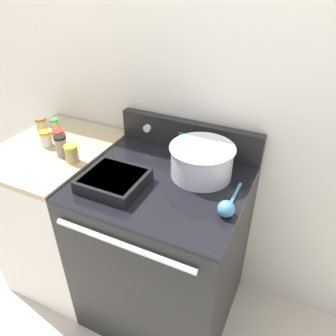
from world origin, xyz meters
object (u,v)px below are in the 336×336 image
at_px(spice_jar_green_cap, 55,125).
at_px(spice_jar_brown_cap, 41,125).
at_px(spice_jar_black_cap, 61,146).
at_px(casserole_dish, 114,180).
at_px(spice_jar_yellow_cap, 72,154).
at_px(ladle, 227,207).
at_px(spice_jar_orange_cap, 46,139).
at_px(spice_jar_red_cap, 59,139).
at_px(mixing_bowl, 202,159).

relative_size(spice_jar_green_cap, spice_jar_brown_cap, 0.90).
bearing_deg(spice_jar_black_cap, casserole_dish, -14.65).
height_order(casserole_dish, spice_jar_yellow_cap, spice_jar_yellow_cap).
bearing_deg(ladle, spice_jar_orange_cap, 174.20).
bearing_deg(spice_jar_brown_cap, casserole_dish, -21.04).
distance_m(spice_jar_green_cap, spice_jar_brown_cap, 0.07).
xyz_separation_m(ladle, spice_jar_red_cap, (-0.94, 0.13, 0.03)).
height_order(spice_jar_black_cap, spice_jar_orange_cap, spice_jar_black_cap).
relative_size(mixing_bowl, spice_jar_black_cap, 2.75).
xyz_separation_m(spice_jar_red_cap, spice_jar_orange_cap, (-0.07, -0.02, -0.00)).
height_order(spice_jar_black_cap, spice_jar_brown_cap, spice_jar_black_cap).
relative_size(mixing_bowl, spice_jar_orange_cap, 3.50).
bearing_deg(spice_jar_red_cap, spice_jar_green_cap, 138.28).
bearing_deg(spice_jar_yellow_cap, spice_jar_red_cap, 149.58).
bearing_deg(mixing_bowl, spice_jar_green_cap, 177.49).
bearing_deg(spice_jar_brown_cap, spice_jar_green_cap, 33.15).
distance_m(spice_jar_black_cap, spice_jar_green_cap, 0.28).
xyz_separation_m(spice_jar_green_cap, spice_jar_brown_cap, (-0.06, -0.04, 0.00)).
height_order(spice_jar_red_cap, spice_jar_brown_cap, spice_jar_red_cap).
height_order(spice_jar_red_cap, spice_jar_orange_cap, spice_jar_red_cap).
distance_m(spice_jar_red_cap, spice_jar_orange_cap, 0.07).
bearing_deg(spice_jar_green_cap, casserole_dish, -26.36).
height_order(casserole_dish, spice_jar_brown_cap, spice_jar_brown_cap).
height_order(spice_jar_orange_cap, spice_jar_brown_cap, spice_jar_brown_cap).
height_order(casserole_dish, spice_jar_red_cap, spice_jar_red_cap).
bearing_deg(spice_jar_yellow_cap, ladle, -2.60).
relative_size(ladle, spice_jar_orange_cap, 3.03).
distance_m(mixing_bowl, spice_jar_yellow_cap, 0.62).
height_order(mixing_bowl, spice_jar_orange_cap, mixing_bowl).
relative_size(spice_jar_yellow_cap, spice_jar_orange_cap, 1.05).
distance_m(ladle, spice_jar_black_cap, 0.87).
xyz_separation_m(spice_jar_yellow_cap, spice_jar_orange_cap, (-0.22, 0.07, -0.00)).
relative_size(spice_jar_yellow_cap, spice_jar_green_cap, 1.12).
distance_m(ladle, spice_jar_yellow_cap, 0.79).
xyz_separation_m(casserole_dish, spice_jar_yellow_cap, (-0.28, 0.07, 0.02)).
height_order(ladle, spice_jar_orange_cap, spice_jar_orange_cap).
bearing_deg(spice_jar_black_cap, spice_jar_orange_cap, 163.20).
relative_size(ladle, spice_jar_brown_cap, 2.92).
xyz_separation_m(spice_jar_black_cap, spice_jar_orange_cap, (-0.14, 0.04, -0.01)).
xyz_separation_m(spice_jar_yellow_cap, spice_jar_black_cap, (-0.08, 0.02, 0.01)).
relative_size(mixing_bowl, spice_jar_green_cap, 3.76).
height_order(ladle, spice_jar_black_cap, spice_jar_black_cap).
bearing_deg(spice_jar_black_cap, spice_jar_brown_cap, 151.20).
distance_m(casserole_dish, spice_jar_black_cap, 0.38).
distance_m(casserole_dish, ladle, 0.50).
xyz_separation_m(spice_jar_yellow_cap, spice_jar_red_cap, (-0.16, 0.09, 0.00)).
xyz_separation_m(mixing_bowl, spice_jar_green_cap, (-0.89, 0.04, -0.03)).
bearing_deg(spice_jar_orange_cap, casserole_dish, -15.25).
bearing_deg(spice_jar_yellow_cap, spice_jar_green_cap, 143.86).
distance_m(ladle, spice_jar_orange_cap, 1.01).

